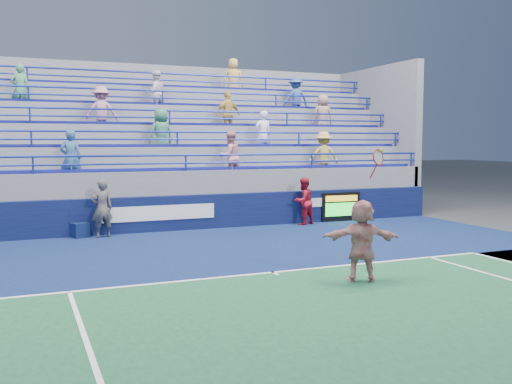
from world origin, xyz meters
name	(u,v)px	position (x,y,z in m)	size (l,w,h in m)	color
ground	(273,273)	(0.00, 0.00, 0.00)	(120.00, 120.00, 0.00)	#333538
sponsor_wall	(188,212)	(0.00, 6.50, 0.55)	(18.00, 0.32, 1.10)	#090F35
bleacher_stand	(160,175)	(0.00, 10.27, 1.55)	(18.00, 5.60, 6.13)	slate
serve_speed_board	(340,207)	(5.44, 6.33, 0.51)	(1.47, 0.20, 1.01)	black
judge_chair	(79,229)	(-3.32, 6.27, 0.25)	(0.57, 0.58, 0.77)	#0D1842
tennis_player	(362,240)	(1.33, -1.31, 0.83)	(1.59, 1.06, 2.64)	silver
line_judge	(102,208)	(-2.70, 6.03, 0.85)	(0.62, 0.41, 1.70)	#141938
ball_girl	(303,201)	(3.87, 6.09, 0.79)	(0.77, 0.60, 1.58)	#A81325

